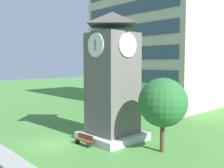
{
  "coord_description": "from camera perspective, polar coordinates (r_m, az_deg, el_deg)",
  "views": [
    {
      "loc": [
        18.83,
        -10.36,
        6.73
      ],
      "look_at": [
        1.15,
        5.74,
        4.73
      ],
      "focal_mm": 41.74,
      "sensor_mm": 36.0,
      "label": 1
    }
  ],
  "objects": [
    {
      "name": "tree_by_building",
      "position": [
        19.68,
        11.07,
        -4.0
      ],
      "size": [
        3.67,
        3.67,
        5.6
      ],
      "color": "#513823",
      "rests_on": "ground"
    },
    {
      "name": "clock_tower",
      "position": [
        22.46,
        0.09,
        0.2
      ],
      "size": [
        4.77,
        4.77,
        10.99
      ],
      "color": "#605B56",
      "rests_on": "ground"
    },
    {
      "name": "ground_plane",
      "position": [
        22.53,
        -13.2,
        -12.73
      ],
      "size": [
        160.0,
        160.0,
        0.0
      ],
      "primitive_type": "plane",
      "color": "#4C893D"
    },
    {
      "name": "office_building",
      "position": [
        43.43,
        9.72,
        8.51
      ],
      "size": [
        18.91,
        13.35,
        19.2
      ],
      "color": "beige",
      "rests_on": "ground"
    },
    {
      "name": "kerb_strip",
      "position": [
        21.04,
        -22.62,
        -14.24
      ],
      "size": [
        120.0,
        1.6,
        0.01
      ],
      "primitive_type": "cube",
      "color": "#9E9E99",
      "rests_on": "ground"
    },
    {
      "name": "park_bench",
      "position": [
        21.71,
        -6.17,
        -12.03
      ],
      "size": [
        1.84,
        0.64,
        0.88
      ],
      "color": "brown",
      "rests_on": "ground"
    }
  ]
}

